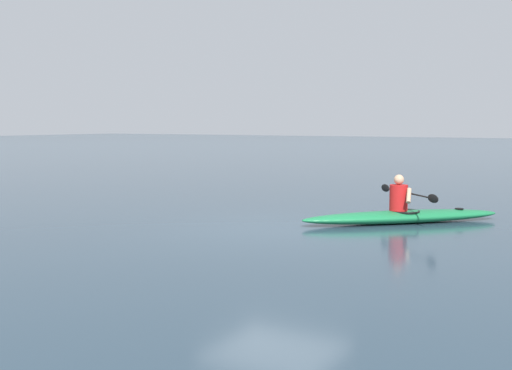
# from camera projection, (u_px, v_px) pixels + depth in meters

# --- Properties ---
(ground_plane) EXTENTS (160.00, 160.00, 0.00)m
(ground_plane) POSITION_uv_depth(u_px,v_px,m) (276.00, 229.00, 12.64)
(ground_plane) COLOR #283D4C
(kayak) EXTENTS (3.62, 3.64, 0.27)m
(kayak) POSITION_uv_depth(u_px,v_px,m) (403.00, 217.00, 13.45)
(kayak) COLOR #19723F
(kayak) RESTS_ON ground
(kayaker) EXTENTS (1.78, 1.77, 0.76)m
(kayaker) POSITION_uv_depth(u_px,v_px,m) (400.00, 195.00, 13.38)
(kayaker) COLOR red
(kayaker) RESTS_ON kayak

